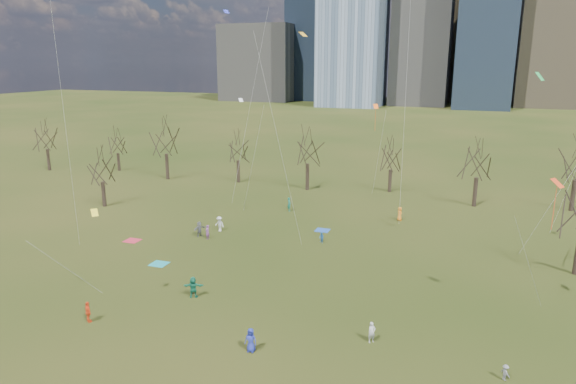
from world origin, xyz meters
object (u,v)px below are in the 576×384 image
(blanket_teal, at_px, (159,264))
(blanket_crimson, at_px, (132,241))
(blanket_navy, at_px, (322,230))
(person_0, at_px, (251,340))
(person_1, at_px, (372,332))
(person_4, at_px, (88,312))

(blanket_teal, bearing_deg, blanket_crimson, 144.37)
(blanket_navy, bearing_deg, person_0, -84.42)
(person_1, bearing_deg, blanket_crimson, 116.37)
(blanket_crimson, relative_size, person_0, 0.94)
(blanket_crimson, bearing_deg, person_4, -63.64)
(blanket_navy, distance_m, person_4, 28.70)
(blanket_navy, distance_m, person_0, 26.36)
(person_0, distance_m, person_4, 13.12)
(person_0, height_order, person_1, person_0)
(person_0, xyz_separation_m, person_1, (7.45, 3.95, -0.09))
(blanket_navy, bearing_deg, person_1, -65.80)
(blanket_navy, distance_m, blanket_crimson, 21.32)
(blanket_crimson, xyz_separation_m, person_1, (28.59, -11.81, 0.74))
(blanket_crimson, bearing_deg, blanket_navy, 29.36)
(blanket_teal, bearing_deg, blanket_navy, 51.48)
(blanket_navy, bearing_deg, person_4, -111.57)
(person_1, bearing_deg, person_0, 166.78)
(person_1, height_order, person_4, person_4)
(blanket_teal, xyz_separation_m, person_0, (14.61, -11.08, 0.83))
(blanket_navy, height_order, person_4, person_4)
(blanket_navy, xyz_separation_m, blanket_crimson, (-18.59, -10.45, 0.00))
(blanket_teal, xyz_separation_m, blanket_crimson, (-6.54, 4.69, 0.00))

